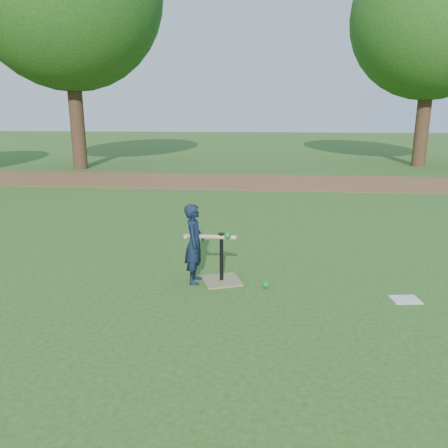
# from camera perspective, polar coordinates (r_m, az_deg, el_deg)

# --- Properties ---
(ground) EXTENTS (80.00, 80.00, 0.00)m
(ground) POSITION_cam_1_polar(r_m,az_deg,el_deg) (5.77, -2.83, -6.00)
(ground) COLOR #285116
(ground) RESTS_ON ground
(dirt_strip) EXTENTS (24.00, 3.00, 0.01)m
(dirt_strip) POSITION_cam_1_polar(r_m,az_deg,el_deg) (13.02, 2.12, 5.58)
(dirt_strip) COLOR brown
(dirt_strip) RESTS_ON ground
(child) EXTENTS (0.24, 0.36, 0.97)m
(child) POSITION_cam_1_polar(r_m,az_deg,el_deg) (5.23, -3.88, -2.58)
(child) COLOR black
(child) RESTS_ON ground
(wiffle_ball_ground) EXTENTS (0.08, 0.08, 0.08)m
(wiffle_ball_ground) POSITION_cam_1_polar(r_m,az_deg,el_deg) (5.21, 5.49, -7.89)
(wiffle_ball_ground) COLOR #0B8136
(wiffle_ball_ground) RESTS_ON ground
(clipboard) EXTENTS (0.33, 0.27, 0.01)m
(clipboard) POSITION_cam_1_polar(r_m,az_deg,el_deg) (5.27, 22.60, -9.10)
(clipboard) COLOR silver
(clipboard) RESTS_ON ground
(batting_tee) EXTENTS (0.56, 0.56, 0.61)m
(batting_tee) POSITION_cam_1_polar(r_m,az_deg,el_deg) (5.34, -0.33, -6.42)
(batting_tee) COLOR #827752
(batting_tee) RESTS_ON ground
(swing_action) EXTENTS (0.63, 0.12, 0.11)m
(swing_action) POSITION_cam_1_polar(r_m,az_deg,el_deg) (5.17, -1.59, -1.64)
(swing_action) COLOR tan
(swing_action) RESTS_ON ground
(tree_right) EXTENTS (5.80, 5.80, 8.21)m
(tree_right) POSITION_cam_1_polar(r_m,az_deg,el_deg) (18.53, 25.78, 23.32)
(tree_right) COLOR #382316
(tree_right) RESTS_ON ground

